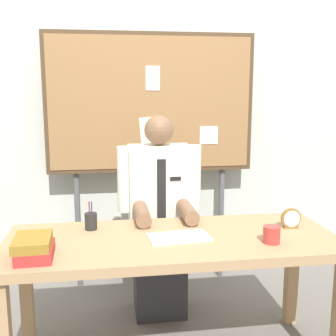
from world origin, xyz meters
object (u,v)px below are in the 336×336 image
object	(u,v)px
bulletin_board	(151,107)
pen_holder	(91,221)
desk	(173,253)
book_stack	(34,247)
person	(160,225)
open_notebook	(179,237)
coffee_mug	(272,235)
desk_clock	(291,219)

from	to	relation	value
bulletin_board	pen_holder	distance (m)	1.12
desk	pen_holder	xyz separation A→B (m)	(-0.44, 0.20, 0.14)
book_stack	bulletin_board	bearing A→B (deg)	60.07
desk	book_stack	world-z (taller)	book_stack
person	open_notebook	size ratio (longest dim) A/B	4.20
coffee_mug	pen_holder	bearing A→B (deg)	158.88
open_notebook	pen_holder	distance (m)	0.52
book_stack	pen_holder	bearing A→B (deg)	56.12
open_notebook	book_stack	bearing A→B (deg)	-167.61
book_stack	open_notebook	bearing A→B (deg)	12.39
desk	pen_holder	world-z (taller)	pen_holder
person	pen_holder	bearing A→B (deg)	-141.62
desk	coffee_mug	distance (m)	0.54
desk_clock	pen_holder	distance (m)	1.14
desk_clock	coffee_mug	bearing A→B (deg)	-133.65
pen_holder	desk	bearing A→B (deg)	-24.68
book_stack	desk_clock	world-z (taller)	desk_clock
desk	pen_holder	size ratio (longest dim) A/B	11.17
bulletin_board	open_notebook	bearing A→B (deg)	-88.33
desk	open_notebook	world-z (taller)	open_notebook
pen_holder	open_notebook	bearing A→B (deg)	-25.27
open_notebook	bulletin_board	bearing A→B (deg)	91.67
person	coffee_mug	world-z (taller)	person
desk_clock	coffee_mug	size ratio (longest dim) A/B	1.31
book_stack	open_notebook	distance (m)	0.74
book_stack	coffee_mug	bearing A→B (deg)	0.99
book_stack	coffee_mug	distance (m)	1.19
bulletin_board	open_notebook	distance (m)	1.23
desk_clock	pen_holder	xyz separation A→B (m)	(-1.14, 0.15, -0.00)
desk	open_notebook	xyz separation A→B (m)	(0.03, -0.02, 0.10)
bulletin_board	open_notebook	size ratio (longest dim) A/B	5.96
book_stack	coffee_mug	size ratio (longest dim) A/B	2.75
person	pen_holder	size ratio (longest dim) A/B	8.52
book_stack	desk_clock	xyz separation A→B (m)	(1.39, 0.23, 0.00)
open_notebook	desk_clock	world-z (taller)	desk_clock
desk_clock	pen_holder	bearing A→B (deg)	172.59
coffee_mug	pen_holder	size ratio (longest dim) A/B	0.56
book_stack	open_notebook	xyz separation A→B (m)	(0.72, 0.16, -0.04)
coffee_mug	pen_holder	distance (m)	1.00
person	open_notebook	xyz separation A→B (m)	(0.03, -0.57, 0.11)
desk_clock	coffee_mug	world-z (taller)	desk_clock
bulletin_board	book_stack	distance (m)	1.52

